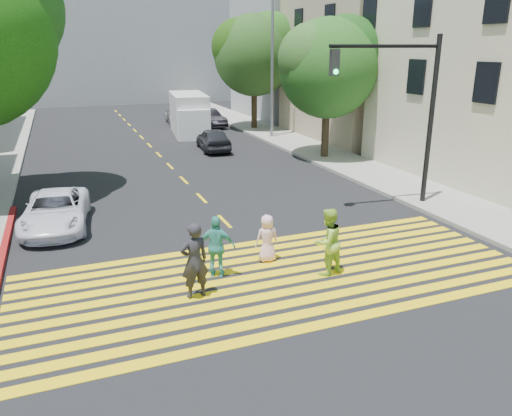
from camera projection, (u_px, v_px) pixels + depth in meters
ground at (301, 299)px, 11.98m from camera, size 120.00×120.00×0.00m
sidewalk_right at (319, 152)px, 28.19m from camera, size 3.00×60.00×0.15m
curb_red at (5, 247)px, 14.89m from camera, size 0.20×8.00×0.16m
crosswalk at (280, 277)px, 13.11m from camera, size 13.40×5.30×0.01m
lane_line at (145, 141)px, 31.91m from camera, size 0.12×34.40×0.01m
building_right_tan at (381, 59)px, 32.45m from camera, size 10.00×10.00×10.00m
building_right_grey at (305, 56)px, 42.20m from camera, size 10.00×10.00×10.00m
backdrop_block at (101, 44)px, 52.64m from camera, size 30.00×8.00×12.00m
tree_right_near at (329, 63)px, 25.40m from camera, size 6.20×5.87×7.36m
tree_right_far at (255, 51)px, 34.63m from camera, size 7.59×7.37×8.12m
pedestrian_man at (194, 261)px, 11.81m from camera, size 0.75×0.55×1.90m
pedestrian_woman at (327, 242)px, 13.07m from camera, size 1.04×0.91×1.82m
pedestrian_child at (267, 238)px, 13.92m from camera, size 0.68×0.45×1.36m
pedestrian_extra at (217, 247)px, 12.94m from camera, size 1.05×0.80×1.66m
white_sedan at (55, 211)px, 16.53m from camera, size 2.45×4.49×1.19m
dark_car_near at (213, 139)px, 28.88m from camera, size 1.92×3.99×1.32m
silver_car at (180, 115)px, 38.72m from camera, size 2.46×5.03×1.41m
dark_car_parked at (208, 118)px, 37.28m from camera, size 2.02×4.17×1.32m
white_van at (190, 115)px, 34.01m from camera, size 2.84×5.97×2.71m
traffic_signal at (405, 99)px, 17.62m from camera, size 4.23×0.62×6.21m
street_lamp at (269, 48)px, 30.95m from camera, size 2.24×0.51×9.90m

